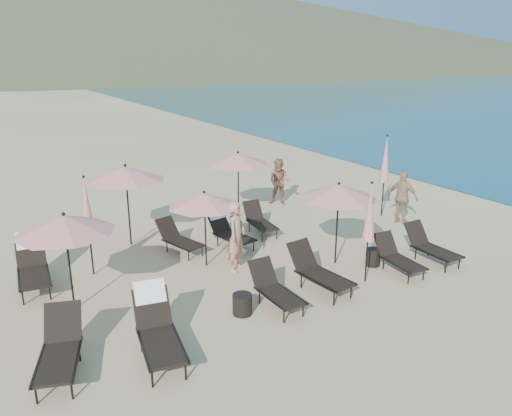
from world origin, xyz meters
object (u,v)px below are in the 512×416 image
umbrella_closed_2 (87,207)px  lounger_9 (259,220)px  lounger_1 (157,327)px  umbrella_open_1 (204,200)px  beachgoer_b (279,182)px  lounger_8 (227,229)px  lounger_5 (430,246)px  beachgoer_c (403,197)px  lounger_4 (397,257)px  umbrella_open_3 (126,174)px  umbrella_open_4 (238,159)px  side_table_0 (242,304)px  lounger_0 (60,349)px  lounger_6 (32,264)px  lounger_2 (275,288)px  beachgoer_a (236,237)px  umbrella_open_0 (64,224)px  umbrella_closed_0 (370,213)px  lounger_3 (318,271)px  umbrella_closed_1 (386,160)px  lounger_7 (178,238)px  umbrella_open_2 (339,192)px  side_table_1 (373,257)px

umbrella_closed_2 → lounger_9: bearing=5.9°
lounger_1 → umbrella_open_1: bearing=61.4°
lounger_1 → beachgoer_b: beachgoer_b is taller
lounger_8 → lounger_9: lounger_8 is taller
lounger_5 → beachgoer_c: 3.21m
lounger_4 → umbrella_open_3: umbrella_open_3 is taller
lounger_9 → umbrella_open_4: bearing=89.7°
lounger_5 → lounger_9: (-2.86, 4.23, -0.03)m
side_table_0 → lounger_0: bearing=-177.0°
umbrella_open_4 → beachgoer_b: bearing=16.3°
lounger_6 → umbrella_open_3: bearing=32.1°
lounger_2 → lounger_9: bearing=62.6°
lounger_6 → side_table_0: (3.70, -3.75, -0.33)m
beachgoer_b → lounger_6: bearing=-117.1°
umbrella_open_4 → side_table_0: size_ratio=5.01×
beachgoer_a → lounger_9: bearing=8.4°
lounger_1 → umbrella_open_0: bearing=121.0°
lounger_0 → umbrella_closed_0: 7.26m
lounger_3 → beachgoer_a: size_ratio=0.99×
lounger_1 → umbrella_closed_1: (9.51, 4.08, 1.40)m
lounger_7 → umbrella_open_2: size_ratio=0.73×
lounger_3 → umbrella_closed_0: 1.84m
umbrella_open_3 → umbrella_closed_0: (4.27, -5.36, -0.37)m
lounger_4 → umbrella_closed_1: bearing=55.9°
lounger_8 → lounger_3: bearing=-93.0°
umbrella_open_1 → side_table_1: bearing=-30.0°
lounger_0 → side_table_1: (7.98, 0.72, -0.23)m
side_table_1 → beachgoer_a: size_ratio=0.25×
lounger_7 → umbrella_closed_1: size_ratio=0.58×
lounger_5 → umbrella_open_2: umbrella_open_2 is taller
lounger_4 → umbrella_open_4: 6.36m
umbrella_open_1 → beachgoer_c: 7.12m
umbrella_open_1 → beachgoer_c: umbrella_open_1 is taller
umbrella_open_3 → umbrella_open_4: size_ratio=1.05×
lounger_7 → beachgoer_c: size_ratio=0.93×
lounger_3 → lounger_6: lounger_6 is taller
umbrella_closed_0 → umbrella_closed_1: size_ratio=0.90×
lounger_1 → lounger_6: lounger_1 is taller
lounger_2 → umbrella_closed_0: bearing=-2.8°
side_table_1 → umbrella_closed_2: bearing=154.3°
lounger_0 → umbrella_closed_0: size_ratio=0.73×
umbrella_closed_2 → side_table_0: size_ratio=5.66×
lounger_0 → umbrella_closed_2: 4.35m
lounger_2 → lounger_6: 5.88m
lounger_3 → side_table_0: bearing=177.5°
umbrella_open_3 → umbrella_closed_2: umbrella_closed_2 is taller
beachgoer_b → side_table_1: bearing=-53.1°
lounger_2 → lounger_7: lounger_2 is taller
umbrella_closed_1 → beachgoer_a: bearing=-167.1°
lounger_2 → lounger_8: 3.88m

